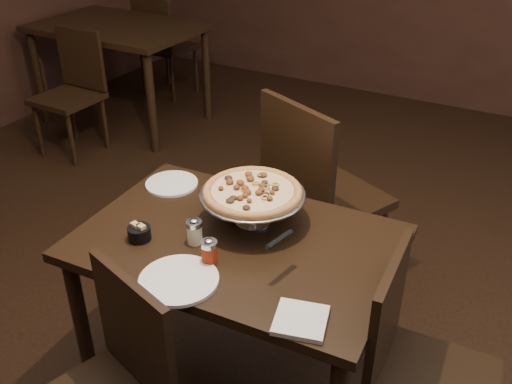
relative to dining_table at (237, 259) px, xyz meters
The scene contains 15 objects.
room 0.80m from the dining_table, 34.29° to the left, with size 6.04×7.04×2.84m.
dining_table is the anchor object (origin of this frame).
background_table 2.91m from the dining_table, 139.24° to the left, with size 1.26×0.84×0.78m.
pizza_stand 0.25m from the dining_table, 91.69° to the left, with size 0.39×0.39×0.16m.
parmesan_shaker 0.20m from the dining_table, 141.87° to the right, with size 0.06×0.06×0.10m.
pepper_flake_shaker 0.22m from the dining_table, 92.09° to the right, with size 0.06×0.06×0.10m.
packet_caddy 0.37m from the dining_table, 150.39° to the right, with size 0.08×0.08×0.06m.
napkin_stack 0.48m from the dining_table, 35.82° to the right, with size 0.15×0.15×0.02m, color silver.
plate_left 0.49m from the dining_table, 155.11° to the left, with size 0.22×0.22×0.01m, color white.
plate_near 0.32m from the dining_table, 97.63° to the right, with size 0.26×0.26×0.01m, color white.
serving_spatula 0.32m from the dining_table, 23.98° to the right, with size 0.13×0.13×0.02m.
chair_far 0.70m from the dining_table, 89.21° to the left, with size 0.62×0.62×1.00m.
chair_side 0.70m from the dining_table, ahead, with size 0.42×0.42×0.84m.
bg_chair_far 3.39m from the dining_table, 132.03° to the left, with size 0.44×0.44×0.89m.
bg_chair_near 2.52m from the dining_table, 148.53° to the left, with size 0.41×0.41×0.87m.
Camera 1 is at (0.87, -1.44, 1.87)m, focal length 40.00 mm.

